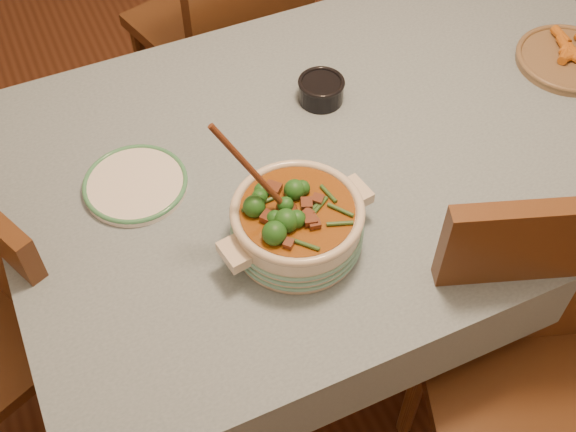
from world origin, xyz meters
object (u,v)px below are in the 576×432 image
(chair_near, at_px, (530,367))
(fried_plate, at_px, (569,58))
(condiment_bowl, at_px, (321,89))
(dining_table, at_px, (354,166))
(stew_casserole, at_px, (297,221))
(white_plate, at_px, (135,184))
(chair_far, at_px, (231,21))

(chair_near, bearing_deg, fried_plate, 70.29)
(condiment_bowl, bearing_deg, dining_table, -84.85)
(dining_table, relative_size, stew_casserole, 4.77)
(dining_table, distance_m, stew_casserole, 0.37)
(white_plate, distance_m, condiment_bowl, 0.52)
(condiment_bowl, height_order, chair_far, chair_far)
(stew_casserole, relative_size, fried_plate, 1.21)
(stew_casserole, bearing_deg, chair_near, -44.76)
(dining_table, relative_size, fried_plate, 5.79)
(white_plate, height_order, condiment_bowl, condiment_bowl)
(chair_far, bearing_deg, dining_table, 75.94)
(dining_table, height_order, white_plate, white_plate)
(condiment_bowl, distance_m, chair_near, 0.82)
(dining_table, xyz_separation_m, chair_far, (-0.02, 0.80, -0.10))
(condiment_bowl, xyz_separation_m, chair_far, (-0.00, 0.64, -0.22))
(condiment_bowl, bearing_deg, chair_near, -79.23)
(white_plate, xyz_separation_m, fried_plate, (1.17, -0.06, 0.01))
(chair_far, bearing_deg, fried_plate, 114.76)
(condiment_bowl, bearing_deg, chair_far, 90.16)
(fried_plate, bearing_deg, chair_near, -129.37)
(stew_casserole, xyz_separation_m, chair_near, (0.39, -0.39, -0.28))
(condiment_bowl, bearing_deg, white_plate, -170.12)
(stew_casserole, bearing_deg, condiment_bowl, 57.33)
(white_plate, distance_m, fried_plate, 1.17)
(stew_casserole, bearing_deg, fried_plate, 14.66)
(white_plate, xyz_separation_m, chair_near, (0.66, -0.68, -0.22))
(dining_table, height_order, chair_far, chair_far)
(white_plate, bearing_deg, dining_table, -8.35)
(condiment_bowl, bearing_deg, fried_plate, -12.46)
(chair_near, bearing_deg, white_plate, 153.77)
(chair_far, bearing_deg, white_plate, 39.77)
(condiment_bowl, height_order, fried_plate, condiment_bowl)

